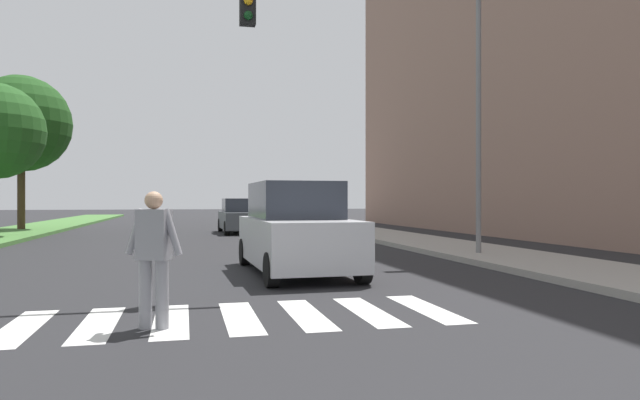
{
  "coord_description": "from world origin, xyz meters",
  "views": [
    {
      "loc": [
        0.17,
        0.52,
        1.58
      ],
      "look_at": [
        5.0,
        20.86,
        1.58
      ],
      "focal_mm": 32.02,
      "sensor_mm": 36.0,
      "label": 1
    }
  ],
  "objects_px": {
    "suv_crossing": "(296,230)",
    "sedan_midblock": "(240,217)",
    "street_lamp_right": "(475,89)",
    "tree_distant": "(21,124)",
    "pedestrian_performer": "(154,253)"
  },
  "relations": [
    {
      "from": "street_lamp_right",
      "to": "pedestrian_performer",
      "type": "bearing_deg",
      "value": -139.82
    },
    {
      "from": "sedan_midblock",
      "to": "tree_distant",
      "type": "bearing_deg",
      "value": 162.25
    },
    {
      "from": "tree_distant",
      "to": "suv_crossing",
      "type": "bearing_deg",
      "value": -61.31
    },
    {
      "from": "street_lamp_right",
      "to": "pedestrian_performer",
      "type": "distance_m",
      "value": 11.17
    },
    {
      "from": "pedestrian_performer",
      "to": "sedan_midblock",
      "type": "relative_size",
      "value": 0.39
    },
    {
      "from": "pedestrian_performer",
      "to": "street_lamp_right",
      "type": "bearing_deg",
      "value": 40.18
    },
    {
      "from": "tree_distant",
      "to": "pedestrian_performer",
      "type": "xyz_separation_m",
      "value": [
        7.5,
        -23.55,
        -4.42
      ]
    },
    {
      "from": "street_lamp_right",
      "to": "pedestrian_performer",
      "type": "height_order",
      "value": "street_lamp_right"
    },
    {
      "from": "tree_distant",
      "to": "pedestrian_performer",
      "type": "distance_m",
      "value": 25.11
    },
    {
      "from": "pedestrian_performer",
      "to": "suv_crossing",
      "type": "xyz_separation_m",
      "value": [
        2.71,
        4.87,
        -0.0
      ]
    },
    {
      "from": "suv_crossing",
      "to": "sedan_midblock",
      "type": "bearing_deg",
      "value": 89.08
    },
    {
      "from": "pedestrian_performer",
      "to": "sedan_midblock",
      "type": "xyz_separation_m",
      "value": [
        2.96,
        20.2,
        -0.16
      ]
    },
    {
      "from": "suv_crossing",
      "to": "sedan_midblock",
      "type": "relative_size",
      "value": 1.07
    },
    {
      "from": "tree_distant",
      "to": "sedan_midblock",
      "type": "bearing_deg",
      "value": -17.75
    },
    {
      "from": "street_lamp_right",
      "to": "suv_crossing",
      "type": "distance_m",
      "value": 6.76
    }
  ]
}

